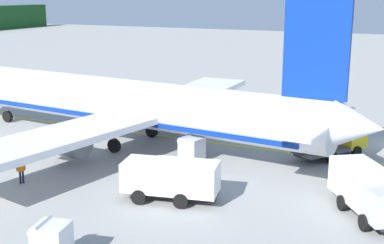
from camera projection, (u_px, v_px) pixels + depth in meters
name	position (u px, v px, depth m)	size (l,w,h in m)	color
airliner_foreground	(124.00, 103.00, 43.51)	(34.53, 41.74, 11.90)	white
service_truck_fuel	(368.00, 190.00, 29.70)	(6.28, 5.22, 2.65)	silver
service_truck_baggage	(170.00, 178.00, 31.87)	(3.30, 6.09, 2.45)	white
service_truck_catering	(339.00, 141.00, 40.66)	(6.25, 5.07, 2.61)	yellow
cargo_container_near	(52.00, 244.00, 24.45)	(1.99, 1.99, 2.10)	#333338
cargo_container_far	(192.00, 150.00, 39.06)	(1.99, 1.99, 2.02)	#333338
crew_marshaller	(21.00, 169.00, 34.74)	(0.55, 0.43, 1.73)	#191E33
crew_loader_left	(313.00, 123.00, 47.04)	(0.46, 0.52, 1.61)	#191E33
apron_guide_line	(188.00, 140.00, 45.24)	(0.30, 60.00, 0.01)	yellow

